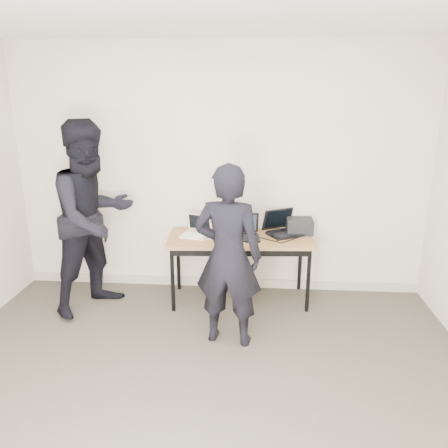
# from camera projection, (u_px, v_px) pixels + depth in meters

# --- Properties ---
(room) EXTENTS (4.60, 4.60, 2.80)m
(room) POSITION_uv_depth(u_px,v_px,m) (187.00, 237.00, 2.59)
(room) COLOR #443E34
(room) RESTS_ON ground
(desk) EXTENTS (1.54, 0.75, 0.72)m
(desk) POSITION_uv_depth(u_px,v_px,m) (240.00, 243.00, 4.58)
(desk) COLOR olive
(desk) RESTS_ON ground
(laptop_beige) EXTENTS (0.33, 0.32, 0.22)m
(laptop_beige) POSITION_uv_depth(u_px,v_px,m) (196.00, 232.00, 4.61)
(laptop_beige) COLOR beige
(laptop_beige) RESTS_ON desk
(laptop_center) EXTENTS (0.34, 0.33, 0.25)m
(laptop_center) POSITION_uv_depth(u_px,v_px,m) (244.00, 232.00, 4.55)
(laptop_center) COLOR black
(laptop_center) RESTS_ON desk
(laptop_right) EXTENTS (0.47, 0.47, 0.26)m
(laptop_right) POSITION_uv_depth(u_px,v_px,m) (283.00, 229.00, 4.66)
(laptop_right) COLOR black
(laptop_right) RESTS_ON desk
(leather_satchel) EXTENTS (0.37, 0.20, 0.25)m
(leather_satchel) POSITION_uv_depth(u_px,v_px,m) (225.00, 219.00, 4.76)
(leather_satchel) COLOR #5C2C18
(leather_satchel) RESTS_ON desk
(tissue) EXTENTS (0.13, 0.10, 0.08)m
(tissue) POSITION_uv_depth(u_px,v_px,m) (227.00, 205.00, 4.72)
(tissue) COLOR white
(tissue) RESTS_ON leather_satchel
(equipment_box) EXTENTS (0.28, 0.24, 0.16)m
(equipment_box) POSITION_uv_depth(u_px,v_px,m) (299.00, 226.00, 4.68)
(equipment_box) COLOR black
(equipment_box) RESTS_ON desk
(power_brick) EXTENTS (0.08, 0.06, 0.03)m
(power_brick) POSITION_uv_depth(u_px,v_px,m) (218.00, 241.00, 4.42)
(power_brick) COLOR black
(power_brick) RESTS_ON desk
(cables) EXTENTS (1.14, 0.41, 0.01)m
(cables) POSITION_uv_depth(u_px,v_px,m) (241.00, 238.00, 4.52)
(cables) COLOR black
(cables) RESTS_ON desk
(person_typist) EXTENTS (0.64, 0.47, 1.63)m
(person_typist) POSITION_uv_depth(u_px,v_px,m) (228.00, 256.00, 3.77)
(person_typist) COLOR black
(person_typist) RESTS_ON ground
(person_observer) EXTENTS (1.14, 1.19, 1.94)m
(person_observer) POSITION_uv_depth(u_px,v_px,m) (94.00, 218.00, 4.37)
(person_observer) COLOR black
(person_observer) RESTS_ON ground
(baseboard) EXTENTS (4.50, 0.03, 0.10)m
(baseboard) POSITION_uv_depth(u_px,v_px,m) (220.00, 282.00, 5.10)
(baseboard) COLOR #ABA48E
(baseboard) RESTS_ON ground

